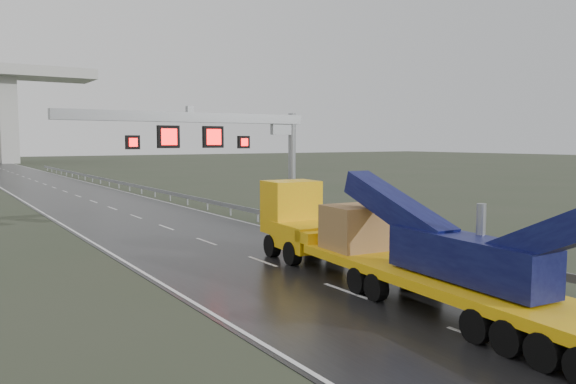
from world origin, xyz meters
TOP-DOWN VIEW (x-y plane):
  - ground at (0.00, 0.00)m, footprint 400.00×400.00m
  - road at (0.00, 40.00)m, footprint 11.00×200.00m
  - guardrail at (6.10, 30.00)m, footprint 0.20×140.00m
  - sign_gantry at (2.10, 17.99)m, footprint 14.90×1.20m
  - heavy_haul_truck at (1.49, 4.29)m, footprint 4.33×18.52m
  - exit_sign_pair at (7.30, 16.99)m, footprint 1.22×0.58m
  - striped_barrier at (6.00, 17.81)m, footprint 0.76×0.47m

SIDE VIEW (x-z plane):
  - ground at x=0.00m, z-range 0.00..0.00m
  - road at x=0.00m, z-range 0.00..0.02m
  - striped_barrier at x=6.00m, z-range 0.00..1.23m
  - guardrail at x=6.10m, z-range 0.00..1.40m
  - exit_sign_pair at x=7.30m, z-range 0.45..2.69m
  - heavy_haul_truck at x=1.49m, z-range -0.49..3.83m
  - sign_gantry at x=2.10m, z-range 1.90..9.33m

